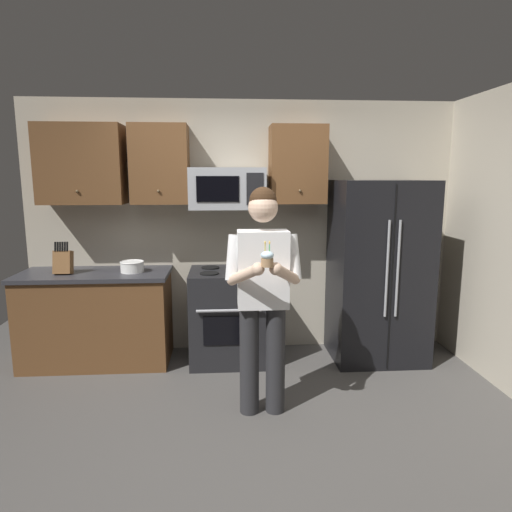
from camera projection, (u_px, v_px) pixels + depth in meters
ground_plane at (252, 433)px, 3.26m from camera, size 6.00×6.00×0.00m
wall_back at (242, 228)px, 4.76m from camera, size 4.40×0.10×2.60m
oven_range at (229, 315)px, 4.51m from camera, size 0.76×0.70×0.93m
microwave at (227, 188)px, 4.41m from camera, size 0.74×0.41×0.40m
refrigerator at (378, 271)px, 4.50m from camera, size 0.90×0.75×1.80m
cabinet_row_upper at (168, 165)px, 4.38m from camera, size 2.78×0.36×0.76m
counter_left at (97, 317)px, 4.44m from camera, size 1.44×0.66×0.92m
knife_block at (63, 262)px, 4.27m from camera, size 0.16×0.15×0.32m
bowl_large_white at (132, 266)px, 4.36m from camera, size 0.23×0.23×0.11m
person at (263, 289)px, 3.39m from camera, size 0.60×0.48×1.76m
cupcake at (267, 258)px, 3.01m from camera, size 0.09×0.09×0.17m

